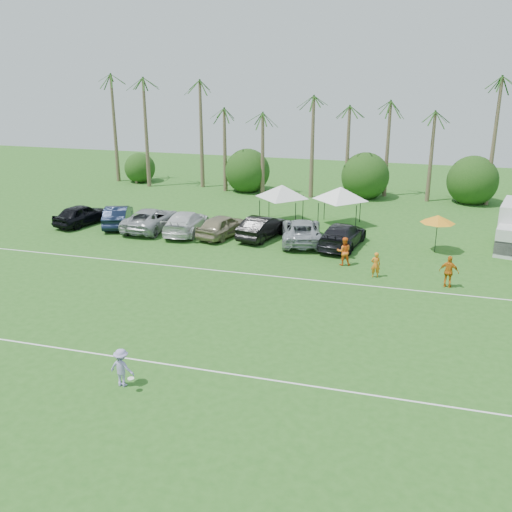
# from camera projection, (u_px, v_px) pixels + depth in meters

# --- Properties ---
(ground) EXTENTS (120.00, 120.00, 0.00)m
(ground) POSITION_uv_depth(u_px,v_px,m) (123.00, 384.00, 23.68)
(ground) COLOR #275B1B
(ground) RESTS_ON ground
(field_lines) EXTENTS (80.00, 12.10, 0.01)m
(field_lines) POSITION_uv_depth(u_px,v_px,m) (195.00, 309.00, 30.96)
(field_lines) COLOR white
(field_lines) RESTS_ON ground
(palm_tree_0) EXTENTS (2.40, 2.40, 8.90)m
(palm_tree_0) POSITION_uv_depth(u_px,v_px,m) (107.00, 114.00, 61.63)
(palm_tree_0) COLOR brown
(palm_tree_0) RESTS_ON ground
(palm_tree_1) EXTENTS (2.40, 2.40, 9.90)m
(palm_tree_1) POSITION_uv_depth(u_px,v_px,m) (148.00, 106.00, 60.04)
(palm_tree_1) COLOR brown
(palm_tree_1) RESTS_ON ground
(palm_tree_2) EXTENTS (2.40, 2.40, 10.90)m
(palm_tree_2) POSITION_uv_depth(u_px,v_px,m) (192.00, 99.00, 58.46)
(palm_tree_2) COLOR brown
(palm_tree_2) RESTS_ON ground
(palm_tree_3) EXTENTS (2.40, 2.40, 11.90)m
(palm_tree_3) POSITION_uv_depth(u_px,v_px,m) (229.00, 90.00, 57.14)
(palm_tree_3) COLOR brown
(palm_tree_3) RESTS_ON ground
(palm_tree_4) EXTENTS (2.40, 2.40, 8.90)m
(palm_tree_4) POSITION_uv_depth(u_px,v_px,m) (267.00, 118.00, 56.92)
(palm_tree_4) COLOR brown
(palm_tree_4) RESTS_ON ground
(palm_tree_5) EXTENTS (2.40, 2.40, 9.90)m
(palm_tree_5) POSITION_uv_depth(u_px,v_px,m) (307.00, 110.00, 55.59)
(palm_tree_5) COLOR brown
(palm_tree_5) RESTS_ON ground
(palm_tree_6) EXTENTS (2.40, 2.40, 10.90)m
(palm_tree_6) POSITION_uv_depth(u_px,v_px,m) (348.00, 101.00, 54.27)
(palm_tree_6) COLOR brown
(palm_tree_6) RESTS_ON ground
(palm_tree_7) EXTENTS (2.40, 2.40, 11.90)m
(palm_tree_7) POSITION_uv_depth(u_px,v_px,m) (392.00, 93.00, 52.95)
(palm_tree_7) COLOR brown
(palm_tree_7) RESTS_ON ground
(palm_tree_8) EXTENTS (2.40, 2.40, 8.90)m
(palm_tree_8) POSITION_uv_depth(u_px,v_px,m) (445.00, 122.00, 52.47)
(palm_tree_8) COLOR brown
(palm_tree_8) RESTS_ON ground
(palm_tree_9) EXTENTS (2.40, 2.40, 9.90)m
(palm_tree_9) POSITION_uv_depth(u_px,v_px,m) (505.00, 114.00, 50.88)
(palm_tree_9) COLOR brown
(palm_tree_9) RESTS_ON ground
(bush_tree_0) EXTENTS (4.00, 4.00, 4.00)m
(bush_tree_0) POSITION_uv_depth(u_px,v_px,m) (140.00, 166.00, 63.58)
(bush_tree_0) COLOR brown
(bush_tree_0) RESTS_ON ground
(bush_tree_1) EXTENTS (4.00, 4.00, 4.00)m
(bush_tree_1) POSITION_uv_depth(u_px,v_px,m) (251.00, 172.00, 60.18)
(bush_tree_1) COLOR brown
(bush_tree_1) RESTS_ON ground
(bush_tree_2) EXTENTS (4.00, 4.00, 4.00)m
(bush_tree_2) POSITION_uv_depth(u_px,v_px,m) (366.00, 178.00, 57.04)
(bush_tree_2) COLOR brown
(bush_tree_2) RESTS_ON ground
(bush_tree_3) EXTENTS (4.00, 4.00, 4.00)m
(bush_tree_3) POSITION_uv_depth(u_px,v_px,m) (472.00, 183.00, 54.42)
(bush_tree_3) COLOR brown
(bush_tree_3) RESTS_ON ground
(sideline_player_a) EXTENTS (0.66, 0.50, 1.63)m
(sideline_player_a) POSITION_uv_depth(u_px,v_px,m) (376.00, 265.00, 35.29)
(sideline_player_a) COLOR orange
(sideline_player_a) RESTS_ON ground
(sideline_player_b) EXTENTS (1.07, 0.92, 1.90)m
(sideline_player_b) POSITION_uv_depth(u_px,v_px,m) (344.00, 251.00, 37.38)
(sideline_player_b) COLOR orange
(sideline_player_b) RESTS_ON ground
(sideline_player_c) EXTENTS (1.21, 0.70, 1.95)m
(sideline_player_c) POSITION_uv_depth(u_px,v_px,m) (449.00, 272.00, 33.64)
(sideline_player_c) COLOR orange
(sideline_player_c) RESTS_ON ground
(canopy_tent_left) EXTENTS (4.59, 4.59, 3.72)m
(canopy_tent_left) POSITION_uv_depth(u_px,v_px,m) (282.00, 185.00, 46.74)
(canopy_tent_left) COLOR black
(canopy_tent_left) RESTS_ON ground
(canopy_tent_right) EXTENTS (4.62, 4.62, 3.75)m
(canopy_tent_right) POSITION_uv_depth(u_px,v_px,m) (341.00, 187.00, 45.86)
(canopy_tent_right) COLOR black
(canopy_tent_right) RESTS_ON ground
(market_umbrella) EXTENTS (2.40, 2.40, 2.68)m
(market_umbrella) POSITION_uv_depth(u_px,v_px,m) (438.00, 219.00, 39.53)
(market_umbrella) COLOR black
(market_umbrella) RESTS_ON ground
(frisbee_player) EXTENTS (1.27, 0.81, 1.66)m
(frisbee_player) POSITION_uv_depth(u_px,v_px,m) (122.00, 368.00, 23.33)
(frisbee_player) COLOR #A497D6
(frisbee_player) RESTS_ON ground
(parked_car_0) EXTENTS (3.23, 5.40, 1.72)m
(parked_car_0) POSITION_uv_depth(u_px,v_px,m) (82.00, 214.00, 46.83)
(parked_car_0) COLOR black
(parked_car_0) RESTS_ON ground
(parked_car_1) EXTENTS (3.54, 5.53, 1.72)m
(parked_car_1) POSITION_uv_depth(u_px,v_px,m) (118.00, 216.00, 46.43)
(parked_car_1) COLOR black
(parked_car_1) RESTS_ON ground
(parked_car_2) EXTENTS (2.88, 6.20, 1.72)m
(parked_car_2) POSITION_uv_depth(u_px,v_px,m) (151.00, 219.00, 45.49)
(parked_car_2) COLOR #9A9DA0
(parked_car_2) RESTS_ON ground
(parked_car_3) EXTENTS (2.87, 6.10, 1.72)m
(parked_car_3) POSITION_uv_depth(u_px,v_px,m) (186.00, 222.00, 44.54)
(parked_car_3) COLOR silver
(parked_car_3) RESTS_ON ground
(parked_car_4) EXTENTS (3.25, 5.40, 1.72)m
(parked_car_4) POSITION_uv_depth(u_px,v_px,m) (223.00, 226.00, 43.64)
(parked_car_4) COLOR gray
(parked_car_4) RESTS_ON ground
(parked_car_5) EXTENTS (2.97, 5.50, 1.72)m
(parked_car_5) POSITION_uv_depth(u_px,v_px,m) (263.00, 227.00, 43.24)
(parked_car_5) COLOR black
(parked_car_5) RESTS_ON ground
(parked_car_6) EXTENTS (4.19, 6.68, 1.72)m
(parked_car_6) POSITION_uv_depth(u_px,v_px,m) (302.00, 231.00, 42.27)
(parked_car_6) COLOR #969CA2
(parked_car_6) RESTS_ON ground
(parked_car_7) EXTENTS (3.27, 6.22, 1.72)m
(parked_car_7) POSITION_uv_depth(u_px,v_px,m) (342.00, 235.00, 41.20)
(parked_car_7) COLOR black
(parked_car_7) RESTS_ON ground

